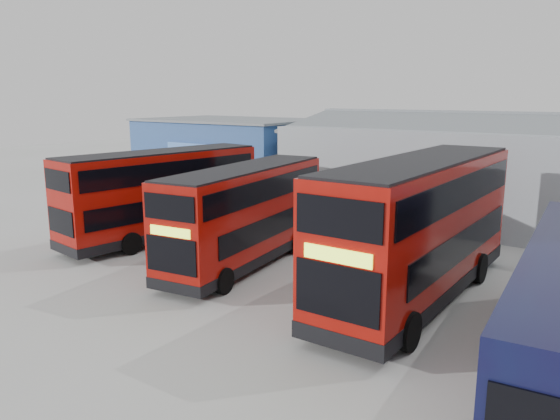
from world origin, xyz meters
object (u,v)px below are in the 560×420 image
at_px(double_decker_left, 162,196).
at_px(panel_van, 135,180).
at_px(double_decker_centre, 246,217).
at_px(double_decker_right, 420,231).
at_px(office_block, 231,155).

distance_m(double_decker_left, panel_van, 11.44).
xyz_separation_m(double_decker_centre, double_decker_right, (7.10, 0.41, 0.37)).
bearing_deg(panel_van, office_block, 67.76).
relative_size(double_decker_left, double_decker_right, 0.90).
height_order(double_decker_centre, double_decker_right, double_decker_right).
relative_size(office_block, double_decker_centre, 1.28).
bearing_deg(panel_van, double_decker_right, -10.00).
bearing_deg(double_decker_right, office_block, 145.99).
distance_m(double_decker_left, double_decker_centre, 5.78).
height_order(office_block, double_decker_right, office_block).
bearing_deg(panel_van, double_decker_left, -26.65).
bearing_deg(panel_van, double_decker_centre, -18.26).
bearing_deg(double_decker_centre, office_block, 124.68).
distance_m(double_decker_centre, panel_van, 16.84).
relative_size(double_decker_left, panel_van, 1.95).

